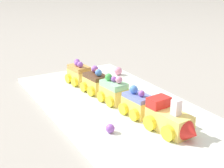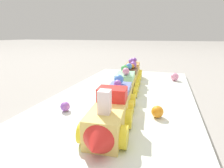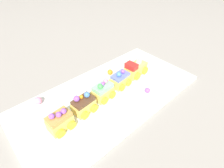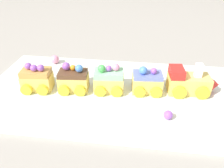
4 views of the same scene
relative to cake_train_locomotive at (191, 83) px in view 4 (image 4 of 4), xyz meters
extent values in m
plane|color=gray|center=(-0.18, -0.02, -0.04)|extent=(10.00, 10.00, 0.00)
cube|color=silver|center=(-0.18, -0.02, -0.03)|extent=(0.71, 0.35, 0.01)
cube|color=#EACC66|center=(-0.01, 0.00, 0.00)|extent=(0.11, 0.06, 0.05)
cube|color=red|center=(-0.04, 0.00, 0.03)|extent=(0.04, 0.05, 0.02)
cone|color=red|center=(0.06, 0.01, 0.00)|extent=(0.03, 0.05, 0.05)
cube|color=white|center=(0.01, 0.00, 0.03)|extent=(0.02, 0.02, 0.02)
cube|color=white|center=(0.01, 0.00, 0.04)|extent=(0.02, 0.02, 0.02)
cylinder|color=yellow|center=(0.02, -0.03, -0.01)|extent=(0.03, 0.01, 0.03)
cylinder|color=yellow|center=(0.02, 0.03, -0.01)|extent=(0.03, 0.01, 0.03)
cylinder|color=yellow|center=(-0.03, -0.03, -0.01)|extent=(0.03, 0.01, 0.03)
cylinder|color=yellow|center=(-0.04, 0.03, -0.01)|extent=(0.03, 0.01, 0.03)
cube|color=#EACC66|center=(-0.11, -0.01, -0.01)|extent=(0.08, 0.05, 0.04)
cube|color=#6B7AC6|center=(-0.11, -0.01, 0.02)|extent=(0.08, 0.05, 0.01)
sphere|color=#4C84E0|center=(-0.12, -0.02, 0.04)|extent=(0.02, 0.02, 0.02)
sphere|color=#9956C6|center=(-0.10, -0.01, 0.03)|extent=(0.02, 0.02, 0.02)
cylinder|color=yellow|center=(-0.09, -0.04, -0.01)|extent=(0.03, 0.01, 0.03)
cylinder|color=yellow|center=(-0.09, 0.02, -0.01)|extent=(0.03, 0.01, 0.03)
cylinder|color=yellow|center=(-0.13, -0.04, -0.01)|extent=(0.03, 0.01, 0.03)
cylinder|color=yellow|center=(-0.13, 0.02, -0.01)|extent=(0.03, 0.01, 0.03)
cube|color=#EACC66|center=(-0.21, -0.02, -0.01)|extent=(0.08, 0.05, 0.04)
cube|color=#93DBA3|center=(-0.21, -0.02, 0.02)|extent=(0.08, 0.05, 0.02)
sphere|color=#4CBC56|center=(-0.22, -0.03, 0.04)|extent=(0.02, 0.02, 0.02)
sphere|color=#9956C6|center=(-0.21, -0.02, 0.04)|extent=(0.02, 0.02, 0.01)
sphere|color=pink|center=(-0.19, -0.02, 0.04)|extent=(0.02, 0.02, 0.02)
cylinder|color=yellow|center=(-0.18, -0.05, -0.01)|extent=(0.03, 0.01, 0.03)
cylinder|color=yellow|center=(-0.19, 0.01, -0.01)|extent=(0.03, 0.01, 0.03)
cylinder|color=yellow|center=(-0.22, -0.05, -0.01)|extent=(0.03, 0.01, 0.03)
cylinder|color=yellow|center=(-0.23, 0.01, -0.01)|extent=(0.03, 0.01, 0.03)
cube|color=#EACC66|center=(-0.30, -0.03, -0.01)|extent=(0.08, 0.05, 0.04)
cube|color=brown|center=(-0.30, -0.03, 0.02)|extent=(0.08, 0.05, 0.01)
sphere|color=#9956C6|center=(-0.32, -0.02, 0.04)|extent=(0.02, 0.02, 0.02)
sphere|color=orange|center=(-0.30, -0.02, 0.03)|extent=(0.02, 0.02, 0.01)
sphere|color=#4C84E0|center=(-0.28, -0.03, 0.04)|extent=(0.02, 0.02, 0.02)
cylinder|color=yellow|center=(-0.27, -0.05, -0.01)|extent=(0.03, 0.01, 0.03)
cylinder|color=yellow|center=(-0.28, 0.00, -0.01)|extent=(0.03, 0.01, 0.03)
cylinder|color=yellow|center=(-0.31, -0.06, -0.01)|extent=(0.03, 0.01, 0.03)
cylinder|color=yellow|center=(-0.32, 0.00, -0.01)|extent=(0.03, 0.01, 0.03)
cube|color=#EACC66|center=(-0.39, -0.04, -0.01)|extent=(0.08, 0.05, 0.04)
cube|color=#CC9347|center=(-0.39, -0.04, 0.02)|extent=(0.08, 0.05, 0.01)
sphere|color=#9956C6|center=(-0.41, -0.04, 0.04)|extent=(0.02, 0.02, 0.02)
sphere|color=#9956C6|center=(-0.39, -0.04, 0.04)|extent=(0.02, 0.02, 0.02)
sphere|color=#9956C6|center=(-0.37, -0.04, 0.04)|extent=(0.02, 0.02, 0.02)
cylinder|color=yellow|center=(-0.37, -0.06, -0.01)|extent=(0.03, 0.01, 0.03)
cylinder|color=yellow|center=(-0.37, -0.01, -0.01)|extent=(0.03, 0.01, 0.03)
cylinder|color=yellow|center=(-0.41, -0.07, -0.01)|extent=(0.03, 0.01, 0.03)
cylinder|color=yellow|center=(-0.41, -0.01, -0.01)|extent=(0.03, 0.01, 0.03)
sphere|color=pink|center=(-0.40, 0.11, -0.01)|extent=(0.03, 0.03, 0.03)
sphere|color=orange|center=(-0.09, 0.07, -0.01)|extent=(0.02, 0.02, 0.02)
sphere|color=#9956C6|center=(-0.06, -0.11, -0.02)|extent=(0.02, 0.02, 0.02)
camera|label=1|loc=(0.45, -0.41, 0.30)|focal=50.00mm
camera|label=2|loc=(0.23, 0.08, 0.13)|focal=28.00mm
camera|label=3|loc=(-0.50, -0.39, 0.43)|focal=28.00mm
camera|label=4|loc=(-0.14, -0.49, 0.29)|focal=35.00mm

